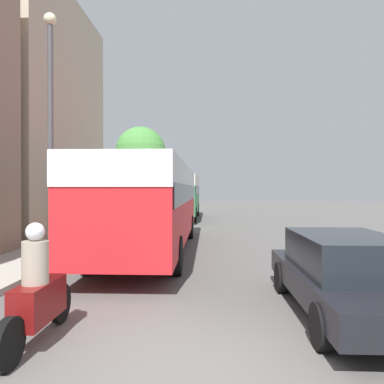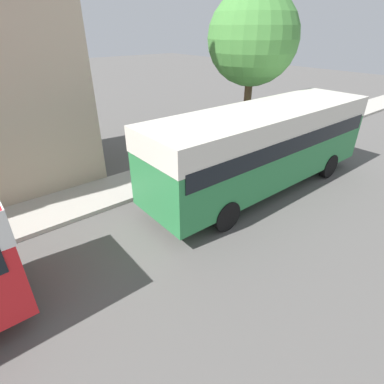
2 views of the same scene
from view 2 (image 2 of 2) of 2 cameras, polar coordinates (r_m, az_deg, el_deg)
The scene contains 2 objects.
bus_following at distance 11.47m, azimuth 13.55°, elevation 9.88°, with size 2.65×9.77×3.11m.
street_tree at distance 15.18m, azimuth 11.50°, elevation 26.65°, with size 4.04×4.04×7.03m.
Camera 2 is at (4.71, 14.05, 5.63)m, focal length 28.00 mm.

